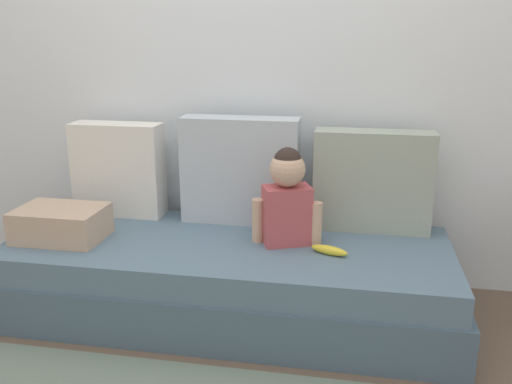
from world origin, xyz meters
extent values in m
plane|color=brown|center=(0.00, 0.00, 0.00)|extent=(12.00, 12.00, 0.00)
cube|color=silver|center=(0.00, 0.53, 1.12)|extent=(5.32, 0.10, 2.24)
cube|color=#495F70|center=(0.00, 0.00, 0.12)|extent=(2.12, 0.80, 0.23)
cube|color=slate|center=(0.00, 0.00, 0.30)|extent=(2.06, 0.78, 0.14)
cube|color=silver|center=(-0.66, 0.30, 0.61)|extent=(0.47, 0.16, 0.49)
cube|color=#B2BCC6|center=(0.00, 0.30, 0.63)|extent=(0.59, 0.16, 0.54)
cube|color=#99A393|center=(0.66, 0.30, 0.61)|extent=(0.57, 0.16, 0.49)
cube|color=#B24C51|center=(0.27, 0.03, 0.50)|extent=(0.25, 0.20, 0.27)
sphere|color=tan|center=(0.27, 0.03, 0.72)|extent=(0.16, 0.16, 0.16)
sphere|color=#2D231E|center=(0.27, 0.03, 0.76)|extent=(0.13, 0.13, 0.13)
cylinder|color=tan|center=(0.14, 0.03, 0.47)|extent=(0.06, 0.06, 0.20)
cylinder|color=tan|center=(0.41, 0.03, 0.47)|extent=(0.06, 0.06, 0.20)
ellipsoid|color=yellow|center=(0.48, -0.07, 0.39)|extent=(0.17, 0.10, 0.04)
cube|color=tan|center=(-0.78, -0.10, 0.44)|extent=(0.40, 0.28, 0.15)
camera|label=1|loc=(0.56, -2.30, 1.31)|focal=38.07mm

